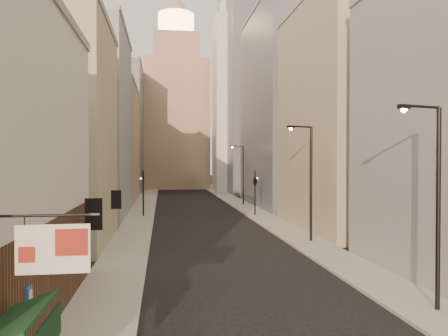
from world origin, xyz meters
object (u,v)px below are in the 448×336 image
streetlamp_mid (309,176)px  traffic_light_left (143,185)px  clock_tower (176,110)px  traffic_light_right (255,181)px  streetlamp_far (242,171)px  white_tower (234,97)px  streetlamp_near (434,196)px

streetlamp_mid → traffic_light_left: (-12.80, 16.61, -1.43)m
clock_tower → traffic_light_right: (6.95, -52.29, -13.71)m
clock_tower → streetlamp_far: 43.54m
clock_tower → white_tower: 17.83m
streetlamp_mid → clock_tower: bearing=75.3°
white_tower → streetlamp_far: 30.46m
streetlamp_near → streetlamp_mid: 15.12m
streetlamp_mid → streetlamp_far: 27.15m
streetlamp_near → traffic_light_left: (-12.76, 31.73, -1.21)m
clock_tower → streetlamp_mid: bearing=-83.6°
clock_tower → traffic_light_right: clock_tower is taller
white_tower → traffic_light_left: size_ratio=8.30×
streetlamp_far → traffic_light_right: bearing=-117.5°
traffic_light_right → streetlamp_far: bearing=-117.2°
streetlamp_near → streetlamp_far: 42.27m
clock_tower → streetlamp_near: bearing=-84.8°
streetlamp_far → traffic_light_right: streetlamp_far is taller
streetlamp_mid → traffic_light_right: streetlamp_mid is taller
clock_tower → streetlamp_near: clock_tower is taller
streetlamp_near → traffic_light_right: 30.85m
white_tower → traffic_light_right: 41.21m
streetlamp_far → traffic_light_left: size_ratio=1.63×
streetlamp_far → traffic_light_left: 16.59m
white_tower → streetlamp_near: 70.58m
white_tower → streetlamp_mid: white_tower is taller
streetlamp_near → traffic_light_left: bearing=97.4°
clock_tower → white_tower: (11.00, -14.00, 0.97)m
white_tower → streetlamp_mid: 55.81m
clock_tower → streetlamp_mid: 69.60m
traffic_light_left → clock_tower: bearing=-119.3°
streetlamp_mid → streetlamp_far: (-0.04, 27.15, -0.30)m
streetlamp_far → clock_tower: bearing=76.3°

